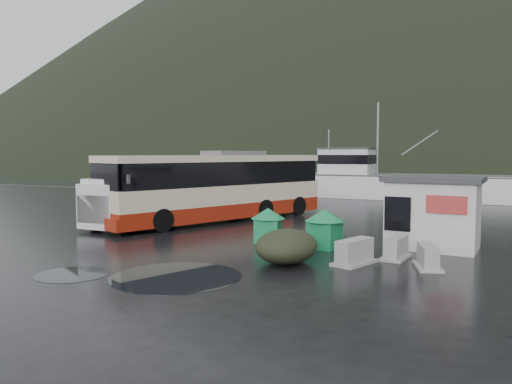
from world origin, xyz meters
The scene contains 15 objects.
ground centered at (0.00, 0.00, 0.00)m, with size 160.00×160.00×0.00m, color black.
harbor_water centered at (0.00, 110.00, 0.00)m, with size 300.00×180.00×0.02m, color black.
quay_edge centered at (0.00, 20.00, 0.00)m, with size 160.00×0.60×1.50m, color #999993.
headland centered at (10.00, 250.00, 0.00)m, with size 780.00×540.00×570.00m, color black.
coach_bus centered at (-2.91, 4.28, 0.00)m, with size 3.33×13.50×3.82m, color beige, non-canonical shape.
white_van centered at (-5.71, 0.71, 0.00)m, with size 2.07×6.00×2.51m, color silver, non-canonical shape.
waste_bin_left centered at (2.31, -0.50, 0.00)m, with size 1.02×1.02×1.42m, color #168149, non-canonical shape.
waste_bin_right centered at (4.82, -0.71, 0.00)m, with size 1.10×1.10×1.54m, color #168149, non-canonical shape.
dome_tent centered at (4.49, -3.66, 0.00)m, with size 2.03×2.84×1.12m, color #282C1A, non-canonical shape.
ticket_kiosk centered at (8.53, 1.23, 0.00)m, with size 3.54×2.68×2.77m, color silver, non-canonical shape.
jersey_barrier_a centered at (8.84, -2.41, 0.00)m, with size 0.73×1.46×0.73m, color #999993, non-canonical shape.
jersey_barrier_b centered at (7.65, -1.40, 0.00)m, with size 0.77×1.54×0.77m, color #999993, non-canonical shape.
jersey_barrier_c centered at (6.60, -2.90, 0.00)m, with size 0.84×1.67×0.84m, color #999993, non-canonical shape.
fishing_trawler centered at (3.23, 26.80, 0.00)m, with size 23.78×5.23×9.51m, color silver, non-canonical shape.
puddles centered at (1.62, -7.21, 0.01)m, with size 6.03×4.21×0.01m.
Camera 1 is at (10.97, -18.88, 3.66)m, focal length 35.00 mm.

